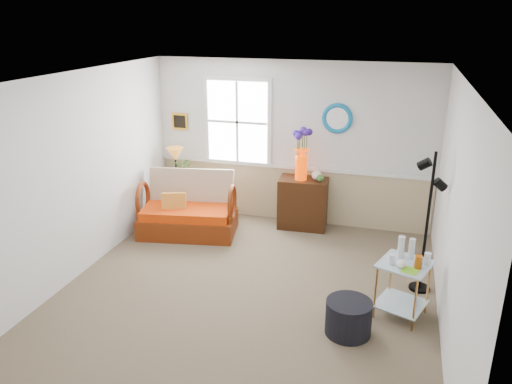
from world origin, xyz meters
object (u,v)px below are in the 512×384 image
(floor_lamp, at_px, (427,224))
(loveseat, at_px, (188,205))
(lamp_stand, at_px, (179,195))
(cabinet, at_px, (303,203))
(ottoman, at_px, (348,317))
(side_table, at_px, (402,290))

(floor_lamp, bearing_deg, loveseat, -176.45)
(loveseat, xyz_separation_m, floor_lamp, (3.45, -0.75, 0.41))
(lamp_stand, xyz_separation_m, floor_lamp, (3.94, -1.47, 0.57))
(cabinet, bearing_deg, loveseat, -158.49)
(cabinet, xyz_separation_m, floor_lamp, (1.79, -1.51, 0.48))
(lamp_stand, relative_size, cabinet, 0.80)
(loveseat, relative_size, ottoman, 2.94)
(loveseat, height_order, ottoman, loveseat)
(lamp_stand, bearing_deg, floor_lamp, -20.50)
(side_table, bearing_deg, ottoman, -136.35)
(loveseat, distance_m, lamp_stand, 0.89)
(lamp_stand, xyz_separation_m, ottoman, (3.19, -2.65, -0.13))
(lamp_stand, height_order, ottoman, lamp_stand)
(lamp_stand, bearing_deg, loveseat, -55.92)
(loveseat, height_order, lamp_stand, loveseat)
(lamp_stand, bearing_deg, ottoman, -39.71)
(lamp_stand, relative_size, ottoman, 1.30)
(floor_lamp, bearing_deg, side_table, -92.93)
(ottoman, bearing_deg, floor_lamp, 57.19)
(lamp_stand, distance_m, floor_lamp, 4.25)
(lamp_stand, relative_size, floor_lamp, 0.36)
(loveseat, xyz_separation_m, cabinet, (1.66, 0.77, -0.07))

